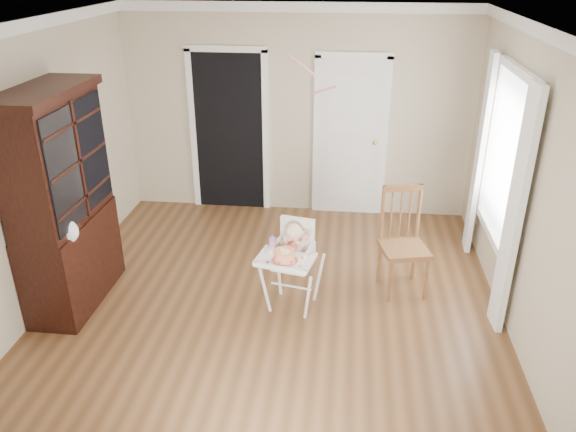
# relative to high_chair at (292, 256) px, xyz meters

# --- Properties ---
(floor) EXTENTS (5.00, 5.00, 0.00)m
(floor) POSITION_rel_high_chair_xyz_m (-0.20, -0.11, -0.57)
(floor) COLOR #54351C
(floor) RESTS_ON ground
(ceiling) EXTENTS (5.00, 5.00, 0.00)m
(ceiling) POSITION_rel_high_chair_xyz_m (-0.20, -0.11, 2.13)
(ceiling) COLOR white
(ceiling) RESTS_ON wall_back
(wall_back) EXTENTS (4.50, 0.00, 4.50)m
(wall_back) POSITION_rel_high_chair_xyz_m (-0.20, 2.39, 0.78)
(wall_back) COLOR #C1B396
(wall_back) RESTS_ON floor
(wall_left) EXTENTS (0.00, 5.00, 5.00)m
(wall_left) POSITION_rel_high_chair_xyz_m (-2.45, -0.11, 0.78)
(wall_left) COLOR #C1B396
(wall_left) RESTS_ON floor
(wall_right) EXTENTS (0.00, 5.00, 5.00)m
(wall_right) POSITION_rel_high_chair_xyz_m (2.05, -0.11, 0.78)
(wall_right) COLOR #C1B396
(wall_right) RESTS_ON floor
(crown_molding) EXTENTS (4.50, 5.00, 0.12)m
(crown_molding) POSITION_rel_high_chair_xyz_m (-0.20, -0.11, 2.07)
(crown_molding) COLOR white
(crown_molding) RESTS_ON ceiling
(doorway) EXTENTS (1.06, 0.05, 2.22)m
(doorway) POSITION_rel_high_chair_xyz_m (-1.10, 2.37, 0.54)
(doorway) COLOR black
(doorway) RESTS_ON wall_back
(closet_door) EXTENTS (0.96, 0.09, 2.13)m
(closet_door) POSITION_rel_high_chair_xyz_m (0.50, 2.37, 0.45)
(closet_door) COLOR white
(closet_door) RESTS_ON wall_back
(window_right) EXTENTS (0.13, 1.84, 2.30)m
(window_right) POSITION_rel_high_chair_xyz_m (1.98, 0.69, 0.71)
(window_right) COLOR white
(window_right) RESTS_ON wall_right
(high_chair) EXTENTS (0.64, 0.75, 0.93)m
(high_chair) POSITION_rel_high_chair_xyz_m (0.00, 0.00, 0.00)
(high_chair) COLOR white
(high_chair) RESTS_ON floor
(baby) EXTENTS (0.26, 0.22, 0.39)m
(baby) POSITION_rel_high_chair_xyz_m (0.01, 0.02, 0.13)
(baby) COLOR beige
(baby) RESTS_ON high_chair
(cake) EXTENTS (0.25, 0.25, 0.12)m
(cake) POSITION_rel_high_chair_xyz_m (-0.05, -0.24, 0.13)
(cake) COLOR silver
(cake) RESTS_ON high_chair
(sippy_cup) EXTENTS (0.07, 0.07, 0.17)m
(sippy_cup) POSITION_rel_high_chair_xyz_m (-0.18, -0.05, 0.14)
(sippy_cup) COLOR pink
(sippy_cup) RESTS_ON high_chair
(china_cabinet) EXTENTS (0.57, 1.28, 2.16)m
(china_cabinet) POSITION_rel_high_chair_xyz_m (-2.18, -0.11, 0.51)
(china_cabinet) COLOR black
(china_cabinet) RESTS_ON floor
(dining_chair) EXTENTS (0.54, 0.54, 1.11)m
(dining_chair) POSITION_rel_high_chair_xyz_m (1.09, 0.46, -0.06)
(dining_chair) COLOR brown
(dining_chair) RESTS_ON floor
(streamer) EXTENTS (0.33, 0.40, 0.15)m
(streamer) POSITION_rel_high_chair_xyz_m (-0.03, 1.13, 1.60)
(streamer) COLOR pink
(streamer) RESTS_ON ceiling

